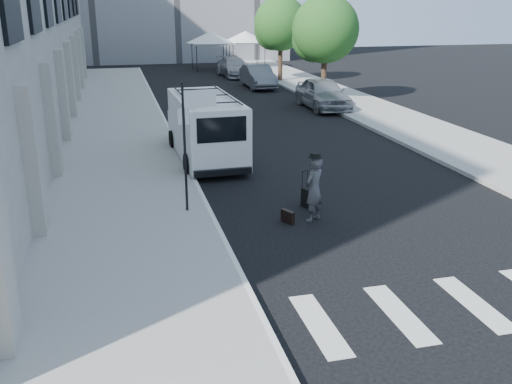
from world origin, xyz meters
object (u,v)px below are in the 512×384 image
businessman (314,189)px  parked_car_b (258,76)px  parked_car_c (234,67)px  cargo_van (205,127)px  parked_car_a (323,93)px  briefcase (288,217)px  suitcase (308,198)px

businessman → parked_car_b: 25.01m
parked_car_b → parked_car_c: bearing=92.4°
cargo_van → parked_car_a: bearing=46.6°
cargo_van → parked_car_b: cargo_van is taller
parked_car_a → parked_car_c: 15.14m
parked_car_c → briefcase: bearing=-102.6°
briefcase → parked_car_c: 31.37m
businessman → briefcase: bearing=-34.9°
suitcase → parked_car_c: size_ratio=0.21×
suitcase → parked_car_c: (4.16, 29.95, 0.45)m
businessman → parked_car_b: (4.68, 24.57, -0.11)m
parked_car_a → cargo_van: bearing=-131.2°
parked_car_a → suitcase: bearing=-111.3°
parked_car_b → parked_car_c: (-0.32, 6.38, -0.04)m
briefcase → parked_car_b: bearing=54.1°
parked_car_a → businessman: bearing=-110.6°
businessman → cargo_van: size_ratio=0.28×
briefcase → cargo_van: (-1.07, 7.01, 1.04)m
cargo_van → parked_car_b: (6.46, 17.56, -0.44)m
suitcase → parked_car_b: 23.99m
cargo_van → parked_car_a: 11.94m
businessman → parked_car_a: bearing=-146.1°
briefcase → parked_car_a: 17.35m
businessman → suitcase: businessman is taller
businessman → suitcase: size_ratio=1.64×
suitcase → parked_car_b: (4.48, 23.56, 0.48)m
businessman → parked_car_c: bearing=-133.0°
parked_car_a → parked_car_c: (-1.80, 15.04, -0.11)m
briefcase → parked_car_a: size_ratio=0.09×
parked_car_b → suitcase: bearing=-101.2°
briefcase → parked_car_c: bearing=57.2°
suitcase → parked_car_a: (5.96, 14.91, 0.56)m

